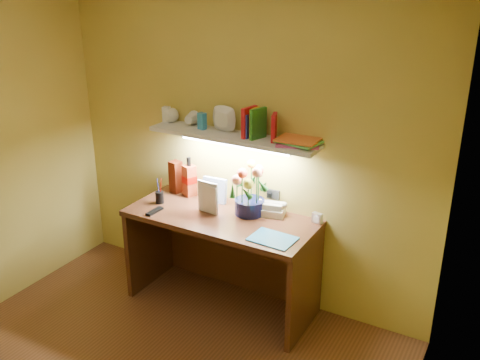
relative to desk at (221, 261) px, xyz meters
name	(u,v)px	position (x,y,z in m)	size (l,w,h in m)	color
desk	(221,261)	(0.00, 0.00, 0.00)	(1.40, 0.60, 0.75)	#3E2210
flower_bouquet	(250,189)	(0.16, 0.14, 0.57)	(0.24, 0.24, 0.38)	#0C123D
telephone	(272,208)	(0.32, 0.20, 0.43)	(0.19, 0.14, 0.11)	beige
desk_clock	(317,218)	(0.65, 0.23, 0.41)	(0.07, 0.04, 0.07)	silver
whisky_bottle	(189,177)	(-0.41, 0.20, 0.53)	(0.09, 0.09, 0.32)	#A53C1D
whisky_box	(176,177)	(-0.54, 0.21, 0.50)	(0.08, 0.08, 0.26)	#511808
pen_cup	(159,194)	(-0.52, -0.03, 0.45)	(0.06, 0.06, 0.16)	black
art_card	(215,190)	(-0.17, 0.19, 0.47)	(0.19, 0.04, 0.19)	white
tv_remote	(155,211)	(-0.45, -0.19, 0.38)	(0.04, 0.16, 0.02)	black
blue_folder	(273,239)	(0.49, -0.14, 0.38)	(0.29, 0.22, 0.01)	#2988CD
desk_book_a	(200,197)	(-0.18, 0.01, 0.48)	(0.16, 0.02, 0.21)	silver
desk_book_b	(198,195)	(-0.20, 0.01, 0.50)	(0.18, 0.02, 0.24)	silver
wall_shelf	(234,132)	(0.01, 0.18, 0.96)	(1.32, 0.30, 0.25)	silver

